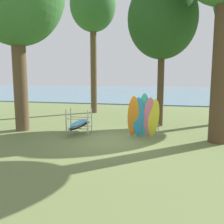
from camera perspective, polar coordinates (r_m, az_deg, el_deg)
name	(u,v)px	position (r m, az deg, el deg)	size (l,w,h in m)	color
ground_plane	(114,141)	(11.16, 0.50, -6.55)	(80.00, 80.00, 0.00)	olive
lake_water	(154,92)	(41.91, 9.60, 4.47)	(80.00, 36.00, 0.10)	slate
tree_mid_behind	(162,19)	(14.70, 11.41, 20.00)	(3.77, 3.77, 8.07)	#4C3823
tree_far_right_back	(93,7)	(19.84, -4.36, 22.77)	(3.36, 3.36, 9.88)	brown
leaning_board_pile	(143,117)	(11.57, 7.13, -1.17)	(1.58, 1.09, 2.10)	orange
board_storage_rack	(79,124)	(12.36, -7.52, -2.79)	(1.15, 2.13, 1.25)	#9EA0A5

